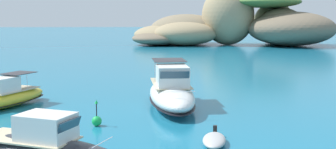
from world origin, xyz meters
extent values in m
ellipsoid|color=#9E8966|center=(14.64, 73.65, 5.88)|extent=(14.82, 14.84, 11.77)
ellipsoid|color=#84755B|center=(25.92, 76.50, 3.77)|extent=(9.56, 9.75, 7.54)
ellipsoid|color=#756651|center=(26.61, 70.59, 3.35)|extent=(19.94, 20.27, 6.69)
ellipsoid|color=#9E8966|center=(25.01, 77.21, 4.34)|extent=(11.24, 12.00, 8.68)
ellipsoid|color=#84755B|center=(25.20, 72.82, 3.73)|extent=(13.99, 16.24, 7.46)
ellipsoid|color=#517538|center=(21.88, 72.86, 8.60)|extent=(14.30, 13.00, 2.39)
ellipsoid|color=#9E8966|center=(5.95, 72.33, 2.33)|extent=(13.71, 11.14, 4.67)
ellipsoid|color=#9E8966|center=(2.09, 76.48, 2.01)|extent=(18.02, 18.00, 4.03)
ellipsoid|color=#756651|center=(0.53, 73.93, 1.35)|extent=(12.55, 14.16, 2.71)
ellipsoid|color=#84755B|center=(6.59, 77.33, 3.09)|extent=(16.62, 14.89, 6.18)
ellipsoid|color=white|center=(0.09, 13.50, 0.80)|extent=(3.37, 9.60, 1.61)
ellipsoid|color=black|center=(0.09, 13.50, 0.44)|extent=(3.44, 9.80, 0.19)
cube|color=#C6B793|center=(0.05, 14.20, 1.49)|extent=(2.71, 5.33, 0.06)
cube|color=silver|center=(0.12, 13.02, 2.18)|extent=(2.13, 2.76, 1.32)
cube|color=#2D4756|center=(0.20, 11.68, 2.31)|extent=(1.86, 0.40, 0.70)
cylinder|color=silver|center=(0.30, 9.81, 1.67)|extent=(1.98, 0.15, 0.04)
cube|color=#333338|center=(0.00, 15.15, 3.00)|extent=(2.37, 2.96, 0.04)
cylinder|color=silver|center=(0.99, 15.21, 2.24)|extent=(0.03, 0.03, 1.51)
cylinder|color=silver|center=(-0.99, 15.09, 2.24)|extent=(0.03, 0.03, 1.51)
cube|color=#C6B793|center=(-6.44, 1.94, 1.18)|extent=(4.56, 3.40, 0.06)
cube|color=silver|center=(-5.58, 1.57, 1.74)|extent=(2.56, 2.29, 1.05)
cube|color=#2D4756|center=(-4.59, 1.14, 1.85)|extent=(0.81, 1.44, 0.56)
cylinder|color=silver|center=(-3.23, 0.56, 1.36)|extent=(0.66, 1.47, 0.04)
ellipsoid|color=yellow|center=(-10.96, 13.91, 0.58)|extent=(4.87, 7.01, 1.16)
ellipsoid|color=black|center=(-10.96, 13.91, 0.32)|extent=(4.97, 7.15, 0.14)
cube|color=#C6B793|center=(-10.73, 14.36, 1.07)|extent=(3.23, 4.13, 0.06)
cube|color=silver|center=(-11.11, 13.60, 1.58)|extent=(2.13, 2.35, 0.95)
cube|color=#333338|center=(-10.43, 14.97, 2.16)|extent=(2.34, 2.54, 0.04)
cylinder|color=silver|center=(-9.79, 14.65, 1.62)|extent=(0.03, 0.03, 1.09)
cylinder|color=silver|center=(-11.07, 15.29, 1.62)|extent=(0.03, 0.03, 1.09)
ellipsoid|color=#B2B2B2|center=(1.67, 4.58, 0.22)|extent=(1.54, 2.75, 0.44)
cube|color=#9E998E|center=(1.67, 4.58, 0.28)|extent=(0.92, 1.90, 0.06)
cube|color=black|center=(1.92, 5.96, 0.40)|extent=(0.23, 0.23, 0.36)
sphere|color=green|center=(-4.36, 8.45, 0.28)|extent=(0.56, 0.56, 0.56)
cylinder|color=black|center=(-4.36, 8.45, 0.78)|extent=(0.06, 0.06, 1.00)
cone|color=green|center=(-4.36, 8.45, 1.38)|extent=(0.20, 0.20, 0.20)
camera|label=1|loc=(-1.48, -16.08, 6.22)|focal=47.80mm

